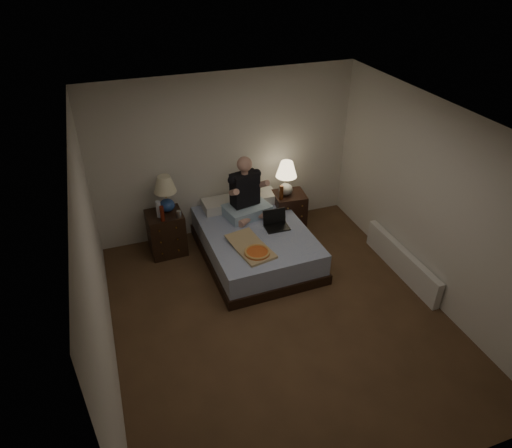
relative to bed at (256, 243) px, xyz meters
name	(u,v)px	position (x,y,z in m)	size (l,w,h in m)	color
floor	(280,317)	(-0.14, -1.31, -0.24)	(4.00, 4.50, 0.00)	brown
ceiling	(287,127)	(-0.14, -1.31, 2.26)	(4.00, 4.50, 0.00)	white
wall_back	(226,156)	(-0.14, 0.94, 1.01)	(4.00, 2.50, 0.00)	silver
wall_front	(403,401)	(-0.14, -3.56, 1.01)	(4.00, 2.50, 0.00)	silver
wall_left	(95,273)	(-2.14, -1.31, 1.01)	(4.50, 2.50, 0.00)	silver
wall_right	(433,205)	(1.86, -1.31, 1.01)	(4.50, 2.50, 0.00)	silver
bed	(256,243)	(0.00, 0.00, 0.00)	(1.43, 1.90, 0.48)	#536AA7
nightstand_left	(166,233)	(-1.20, 0.56, 0.09)	(0.51, 0.46, 0.66)	black
nightstand_right	(289,211)	(0.76, 0.56, 0.08)	(0.48, 0.43, 0.63)	black
lamp_left	(166,194)	(-1.13, 0.63, 0.70)	(0.32, 0.32, 0.56)	navy
lamp_right	(286,179)	(0.70, 0.56, 0.67)	(0.32, 0.32, 0.56)	gray
water_bottle	(159,209)	(-1.27, 0.51, 0.55)	(0.07, 0.07, 0.25)	silver
soda_can	(179,214)	(-1.01, 0.40, 0.47)	(0.07, 0.07, 0.10)	#ACACA7
beer_bottle_left	(162,214)	(-1.24, 0.39, 0.54)	(0.06, 0.06, 0.23)	#54170C
beer_bottle_right	(281,192)	(0.58, 0.46, 0.50)	(0.06, 0.06, 0.23)	#56260C
person	(247,188)	(0.01, 0.43, 0.70)	(0.66, 0.52, 0.93)	black
laptop	(277,221)	(0.31, -0.06, 0.36)	(0.34, 0.28, 0.24)	black
pizza_box	(257,253)	(-0.18, -0.58, 0.28)	(0.40, 0.76, 0.08)	tan
radiator	(401,262)	(1.79, -1.05, -0.04)	(0.10, 1.60, 0.40)	silver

